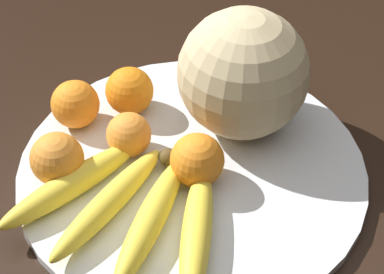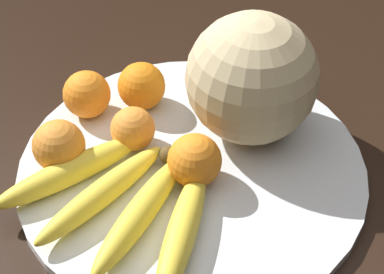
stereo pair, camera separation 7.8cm
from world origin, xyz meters
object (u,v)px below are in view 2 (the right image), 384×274
Objects in this scene: fruit_bowl at (192,169)px; orange_mid_center at (59,146)px; orange_front_right at (87,94)px; kitchen_table at (167,237)px; melon at (252,78)px; orange_front_left at (133,129)px; banana_bunch at (123,201)px; orange_back_left at (142,86)px; orange_back_right at (195,160)px.

orange_mid_center is (-0.16, -0.04, 0.04)m from fruit_bowl.
fruit_bowl is at bearing -22.15° from orange_front_right.
melon reaches higher than kitchen_table.
fruit_bowl is 0.09m from orange_front_left.
banana_bunch is 0.19m from orange_back_left.
banana_bunch is 3.91× the size of orange_front_right.
banana_bunch is at bearing -135.35° from orange_back_right.
orange_front_right is at bearing 149.30° from orange_front_left.
melon is 2.55× the size of orange_back_right.
kitchen_table is at bearing -113.73° from fruit_bowl.
orange_front_left reaches higher than banana_bunch.
fruit_bowl reaches higher than kitchen_table.
orange_mid_center reaches higher than orange_front_right.
kitchen_table is 0.15m from orange_front_left.
orange_front_left is 0.10m from orange_back_right.
orange_back_right is at bearing 4.84° from orange_mid_center.
orange_front_left is (-0.06, 0.07, 0.12)m from kitchen_table.
orange_back_right is (0.09, -0.04, 0.00)m from orange_front_left.
banana_bunch is 3.80× the size of orange_back_right.
banana_bunch is at bearing -78.90° from orange_front_left.
orange_back_right is at bearing 42.03° from kitchen_table.
orange_mid_center and orange_back_left have the same top height.
banana_bunch is 4.39× the size of orange_front_left.
melon is at bearing 66.10° from orange_back_right.
fruit_bowl is at bearing 166.55° from banana_bunch.
orange_back_left is at bearing 130.38° from orange_back_right.
kitchen_table is 24.21× the size of orange_mid_center.
banana_bunch is at bearing -79.80° from orange_back_left.
banana_bunch is 3.84× the size of orange_mid_center.
orange_front_right is at bearing -153.16° from orange_back_left.
orange_mid_center reaches higher than kitchen_table.
banana_bunch is (-0.04, -0.04, 0.11)m from kitchen_table.
fruit_bowl is at bearing -12.78° from orange_front_left.
orange_back_right is at bearing -113.90° from melon.
orange_back_left is (-0.01, 0.08, 0.00)m from orange_front_left.
kitchen_table is 0.10m from fruit_bowl.
melon reaches higher than orange_front_right.
melon is (0.08, 0.14, 0.18)m from kitchen_table.
melon is 2.94× the size of orange_front_left.
orange_back_right is at bearing -27.32° from orange_front_right.
orange_mid_center is (-0.08, -0.06, 0.00)m from orange_front_left.
orange_back_left and orange_back_right have the same top height.
melon is 0.25m from orange_mid_center.
fruit_bowl is 0.11m from banana_bunch.
banana_bunch is 0.10m from orange_back_right.
kitchen_table is 6.31× the size of banana_bunch.
melon reaches higher than orange_back_right.
fruit_bowl is (0.02, 0.05, 0.08)m from kitchen_table.
orange_back_right is at bearing 155.08° from banana_bunch.
kitchen_table is at bearing -5.32° from orange_mid_center.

